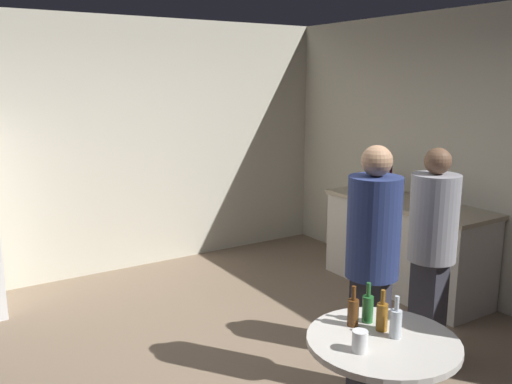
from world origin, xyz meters
TOP-DOWN VIEW (x-y plane):
  - wall_back at (0.00, 2.63)m, footprint 5.32×0.06m
  - wall_side_right at (2.63, 0.00)m, footprint 0.06×5.20m
  - kitchen_counter at (2.28, 0.53)m, footprint 0.64×1.72m
  - kettle at (2.23, 0.32)m, footprint 0.24×0.17m
  - wine_bottle_on_counter at (2.31, 0.80)m, footprint 0.08×0.08m
  - beer_bottle_on_counter at (2.26, 1.06)m, footprint 0.06×0.06m
  - foreground_table at (0.26, -1.14)m, footprint 0.80×0.80m
  - beer_bottle_amber at (0.33, -1.07)m, footprint 0.06×0.06m
  - beer_bottle_brown at (0.23, -0.94)m, footprint 0.06×0.06m
  - beer_bottle_green at (0.33, -0.95)m, footprint 0.06×0.06m
  - beer_bottle_clear at (0.33, -1.17)m, footprint 0.06×0.06m
  - plastic_cup_white at (0.06, -1.18)m, footprint 0.08×0.08m
  - person_in_navy_shirt at (0.69, -0.61)m, footprint 0.43×0.43m
  - person_in_gray_shirt at (1.35, -0.54)m, footprint 0.36×0.36m

SIDE VIEW (x-z plane):
  - kitchen_counter at x=2.28m, z-range 0.00..0.90m
  - foreground_table at x=0.26m, z-range 0.26..1.00m
  - plastic_cup_white at x=0.06m, z-range 0.73..0.85m
  - beer_bottle_amber at x=0.33m, z-range 0.70..0.93m
  - beer_bottle_brown at x=0.23m, z-range 0.70..0.93m
  - beer_bottle_green at x=0.33m, z-range 0.70..0.93m
  - beer_bottle_clear at x=0.33m, z-range 0.70..0.93m
  - person_in_gray_shirt at x=1.35m, z-range 0.13..1.73m
  - kettle at x=2.23m, z-range 0.88..1.06m
  - person_in_navy_shirt at x=0.69m, z-range 0.14..1.81m
  - beer_bottle_on_counter at x=2.26m, z-range 0.87..1.10m
  - wine_bottle_on_counter at x=2.31m, z-range 0.86..1.17m
  - wall_back at x=0.00m, z-range 0.00..2.70m
  - wall_side_right at x=2.63m, z-range 0.00..2.70m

